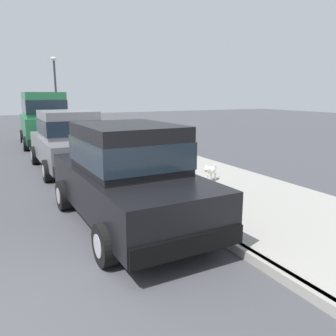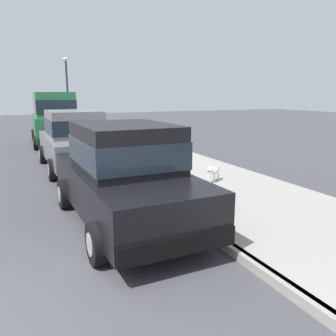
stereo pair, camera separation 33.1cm
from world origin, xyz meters
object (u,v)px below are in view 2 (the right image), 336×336
at_px(car_black_sedan, 124,174).
at_px(dog_white, 213,171).
at_px(car_green_van, 54,116).
at_px(street_lamp, 67,86).
at_px(car_grey_sedan, 75,139).

distance_m(car_black_sedan, dog_white, 3.40).
distance_m(car_green_van, street_lamp, 4.72).
height_order(dog_white, street_lamp, street_lamp).
bearing_deg(dog_white, car_black_sedan, -152.09).
bearing_deg(car_green_van, street_lamp, 72.23).
distance_m(car_green_van, dog_white, 10.41).
height_order(car_green_van, dog_white, car_green_van).
bearing_deg(car_black_sedan, dog_white, 27.91).
xyz_separation_m(car_grey_sedan, dog_white, (2.96, -3.84, -0.55)).
height_order(car_black_sedan, car_green_van, car_green_van).
relative_size(car_black_sedan, car_grey_sedan, 1.01).
xyz_separation_m(car_green_van, street_lamp, (1.36, 4.25, 1.51)).
xyz_separation_m(car_black_sedan, car_green_van, (0.10, 11.53, 0.41)).
relative_size(car_green_van, dog_white, 7.51).
distance_m(car_black_sedan, street_lamp, 15.97).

